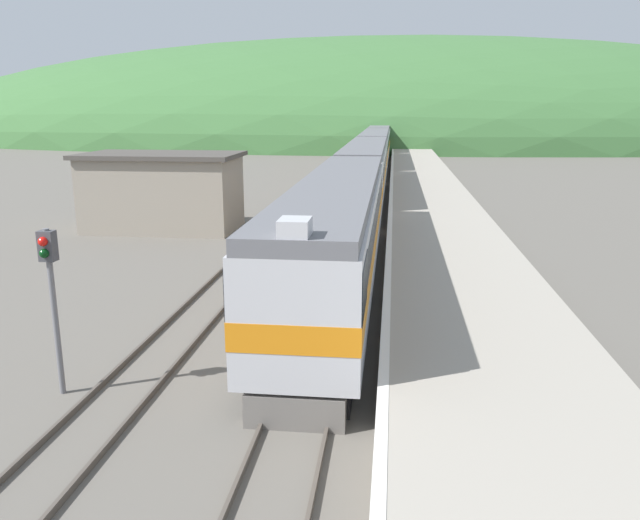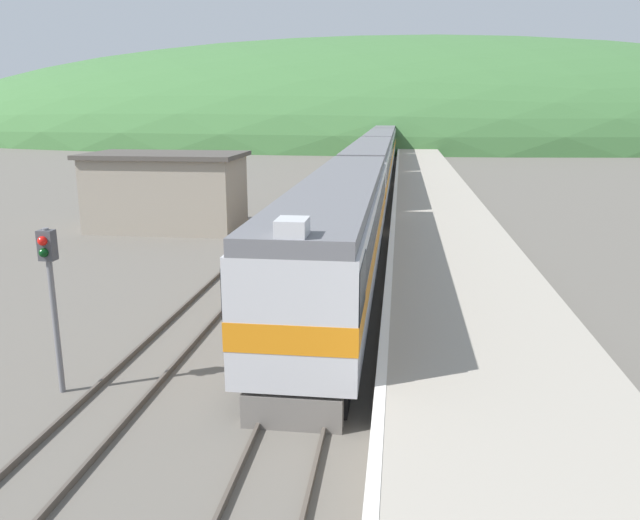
% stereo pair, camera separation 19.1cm
% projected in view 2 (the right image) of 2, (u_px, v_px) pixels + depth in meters
% --- Properties ---
extents(track_main, '(1.52, 180.00, 0.16)m').
position_uv_depth(track_main, '(379.00, 173.00, 64.59)').
color(track_main, '#4C443D').
rests_on(track_main, ground).
extents(track_siding, '(1.52, 180.00, 0.16)m').
position_uv_depth(track_siding, '(337.00, 173.00, 65.13)').
color(track_siding, '#4C443D').
rests_on(track_siding, ground).
extents(platform, '(5.46, 140.00, 1.07)m').
position_uv_depth(platform, '(432.00, 196.00, 44.67)').
color(platform, '#9E9689').
rests_on(platform, ground).
extents(distant_hills, '(210.60, 94.77, 40.87)m').
position_uv_depth(distant_hills, '(391.00, 139.00, 132.30)').
color(distant_hills, '#3D6B38').
rests_on(distant_hills, ground).
extents(station_shed, '(8.68, 5.09, 4.30)m').
position_uv_depth(station_shed, '(167.00, 191.00, 35.14)').
color(station_shed, gray).
rests_on(station_shed, ground).
extents(express_train_lead_car, '(2.88, 21.74, 4.58)m').
position_uv_depth(express_train_lead_car, '(339.00, 231.00, 23.10)').
color(express_train_lead_car, black).
rests_on(express_train_lead_car, ground).
extents(carriage_second, '(2.87, 21.54, 4.22)m').
position_uv_depth(carriage_second, '(370.00, 171.00, 45.02)').
color(carriage_second, black).
rests_on(carriage_second, ground).
extents(carriage_third, '(2.87, 21.54, 4.22)m').
position_uv_depth(carriage_third, '(380.00, 150.00, 66.61)').
color(carriage_third, black).
rests_on(carriage_third, ground).
extents(carriage_fourth, '(2.87, 21.54, 4.22)m').
position_uv_depth(carriage_fourth, '(385.00, 139.00, 88.21)').
color(carriage_fourth, black).
rests_on(carriage_fourth, ground).
extents(signal_post_siding, '(0.36, 0.42, 4.09)m').
position_uv_depth(signal_post_siding, '(50.00, 277.00, 14.59)').
color(signal_post_siding, slate).
rests_on(signal_post_siding, ground).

